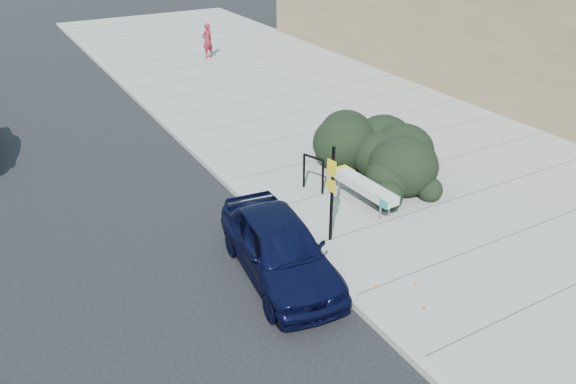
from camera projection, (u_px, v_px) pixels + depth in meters
name	position (u px, v px, depth m)	size (l,w,h in m)	color
ground	(301.00, 254.00, 12.93)	(120.00, 120.00, 0.00)	black
sidewalk_near	(365.00, 135.00, 19.20)	(11.20, 50.00, 0.15)	gray
curb_near	(214.00, 170.00, 16.72)	(0.22, 50.00, 0.17)	#9E9E99
bench	(364.00, 186.00, 14.48)	(0.55, 2.24, 0.67)	gray
bike_rack	(313.00, 170.00, 15.15)	(0.30, 0.66, 1.02)	black
sign_post	(332.00, 189.00, 12.57)	(0.11, 0.27, 2.37)	black
hedge	(375.00, 144.00, 16.14)	(2.26, 4.52, 1.70)	black
sedan_navy	(280.00, 247.00, 11.92)	(1.66, 4.13, 1.41)	black
pedestrian	(207.00, 41.00, 27.75)	(0.62, 0.40, 1.69)	maroon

